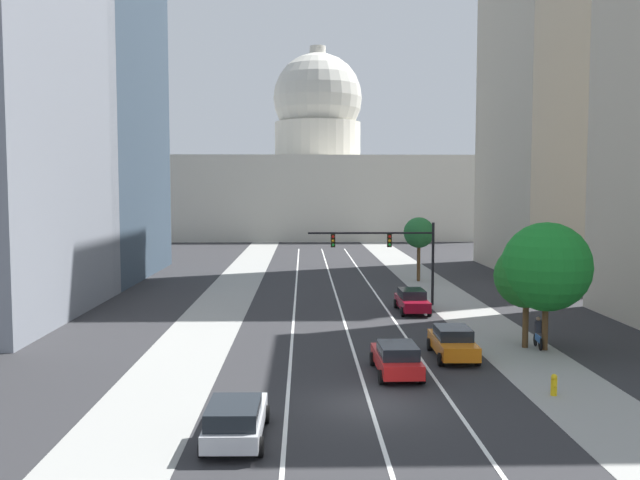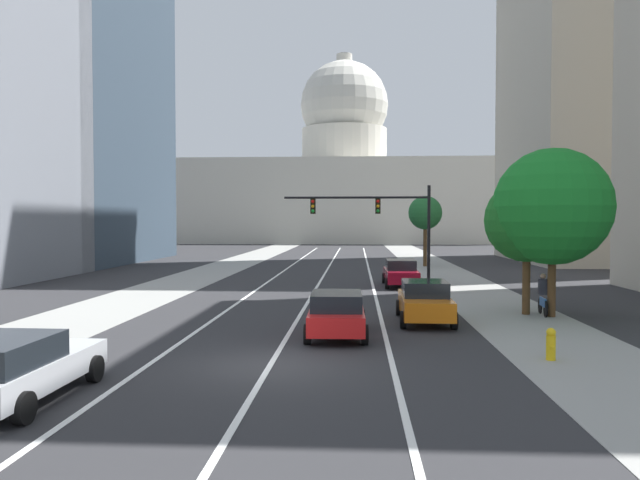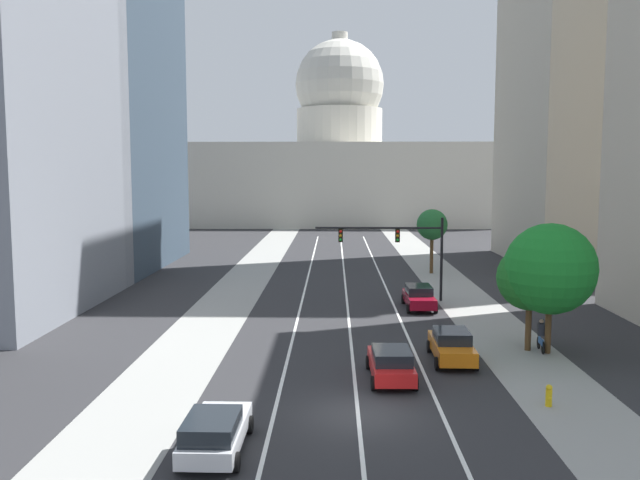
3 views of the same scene
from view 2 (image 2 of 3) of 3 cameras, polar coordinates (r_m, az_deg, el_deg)
name	(u,v)px [view 2 (image 2 of 3)]	position (r m, az deg, el deg)	size (l,w,h in m)	color
ground_plane	(331,263)	(56.40, 1.07, -2.11)	(400.00, 400.00, 0.00)	#2B2B2D
sidewalk_left	(226,266)	(52.53, -8.67, -2.42)	(4.30, 130.00, 0.01)	gray
sidewalk_right	(434,267)	(51.76, 10.50, -2.49)	(4.30, 130.00, 0.01)	gray
lane_stripe_left	(274,277)	(41.77, -4.27, -3.49)	(0.16, 90.00, 0.01)	white
lane_stripe_center	(322,278)	(41.47, 0.22, -3.52)	(0.16, 90.00, 0.01)	white
lane_stripe_right	(371,278)	(41.41, 4.75, -3.54)	(0.16, 90.00, 0.01)	white
office_tower_far_left	(25,66)	(64.72, -25.69, 14.38)	(21.75, 24.19, 36.19)	#334251
capitol_building	(344,186)	(113.04, 2.26, 5.07)	(54.85, 28.76, 34.11)	beige
car_red	(337,313)	(20.76, 1.55, -6.77)	(2.09, 4.65, 1.50)	red
car_orange	(425,301)	(23.90, 9.68, -5.59)	(2.09, 4.60, 1.57)	orange
car_crimson	(401,272)	(36.53, 7.50, -3.00)	(2.05, 4.77, 1.57)	maroon
car_silver	(16,367)	(14.77, -26.37, -10.50)	(2.08, 4.58, 1.48)	#B2B5BA
traffic_signal_mast	(380,214)	(38.95, 5.58, 2.40)	(9.23, 0.39, 6.08)	black
fire_hydrant	(551,344)	(18.39, 20.64, -9.00)	(0.26, 0.35, 0.91)	yellow
cyclist	(543,295)	(26.71, 19.99, -4.80)	(0.38, 1.70, 1.72)	black
street_tree_far_right	(553,207)	(26.29, 20.77, 2.91)	(4.69, 4.69, 6.78)	#51381E
street_tree_mid_right	(527,221)	(26.58, 18.64, 1.70)	(3.43, 3.43, 5.60)	#51381E
street_tree_near_right	(425,213)	(52.32, 9.74, 2.46)	(2.83, 2.83, 5.94)	#51381E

